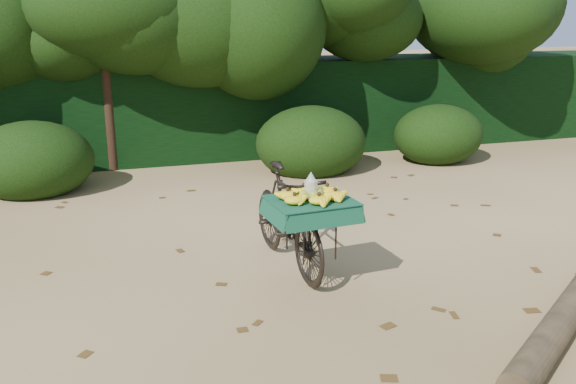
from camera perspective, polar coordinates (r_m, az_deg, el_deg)
name	(u,v)px	position (r m, az deg, el deg)	size (l,w,h in m)	color
ground	(314,279)	(6.38, 2.41, -8.11)	(80.00, 80.00, 0.00)	tan
vendor_bicycle	(289,217)	(6.46, 0.08, -2.38)	(0.84, 1.89, 1.11)	black
hedge_backdrop	(204,108)	(12.06, -7.86, 7.79)	(26.00, 1.80, 1.80)	black
tree_row	(173,53)	(11.06, -10.74, 12.66)	(14.50, 2.00, 4.00)	black
bush_clumps	(255,150)	(10.31, -3.08, 3.97)	(8.80, 1.70, 0.90)	black
leaf_litter	(294,256)	(6.94, 0.58, -5.98)	(7.00, 7.30, 0.01)	#4B3114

